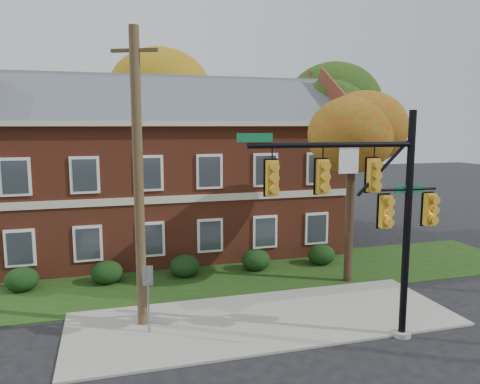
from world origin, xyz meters
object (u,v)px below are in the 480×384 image
object	(u,v)px
hedge_center	(185,266)
apartment_building	(168,162)
hedge_far_right	(321,255)
sign_post	(148,288)
hedge_far_left	(22,280)
tree_near_right	(358,134)
tree_right_rear	(344,108)
utility_pole	(138,180)
hedge_left	(107,272)
hedge_right	(256,260)
tree_far_rear	(171,100)
traffic_signal	(371,201)

from	to	relation	value
hedge_center	apartment_building	bearing A→B (deg)	90.00
hedge_far_right	sign_post	world-z (taller)	sign_post
hedge_far_left	tree_near_right	size ratio (longest dim) A/B	0.16
tree_right_rear	sign_post	xyz separation A→B (m)	(-13.48, -11.81, -6.49)
hedge_far_right	utility_pole	xyz separation A→B (m)	(-9.32, -4.91, 4.68)
hedge_left	tree_right_rear	world-z (taller)	tree_right_rear
utility_pole	sign_post	size ratio (longest dim) A/B	4.28
hedge_right	tree_right_rear	xyz separation A→B (m)	(7.81, 6.11, 7.60)
hedge_center	sign_post	size ratio (longest dim) A/B	0.58
hedge_left	hedge_center	size ratio (longest dim) A/B	1.00
tree_far_rear	traffic_signal	distance (m)	21.89
hedge_far_right	sign_post	distance (m)	10.85
hedge_center	tree_far_rear	xyz separation A→B (m)	(1.34, 13.09, 8.32)
hedge_far_left	hedge_far_right	size ratio (longest dim) A/B	1.00
apartment_building	utility_pole	world-z (taller)	utility_pole
hedge_right	utility_pole	xyz separation A→B (m)	(-5.82, -4.91, 4.68)
hedge_left	hedge_center	xyz separation A→B (m)	(3.50, 0.00, 0.00)
hedge_far_right	tree_far_rear	world-z (taller)	tree_far_rear
sign_post	tree_right_rear	bearing A→B (deg)	51.80
hedge_center	hedge_left	bearing A→B (deg)	180.00
apartment_building	hedge_right	xyz separation A→B (m)	(3.50, -5.25, -4.46)
tree_far_rear	traffic_signal	world-z (taller)	tree_far_rear
tree_near_right	tree_far_rear	xyz separation A→B (m)	(-5.88, 15.93, 2.17)
hedge_far_right	traffic_signal	distance (m)	9.43
tree_right_rear	tree_far_rear	xyz separation A→B (m)	(-9.97, 6.98, 0.72)
hedge_left	hedge_right	xyz separation A→B (m)	(7.00, 0.00, 0.00)
hedge_far_left	traffic_signal	distance (m)	14.80
tree_near_right	tree_right_rear	world-z (taller)	tree_right_rear
hedge_far_right	hedge_far_left	bearing A→B (deg)	180.00
hedge_left	tree_near_right	bearing A→B (deg)	-14.81
hedge_right	tree_right_rear	distance (m)	12.50
apartment_building	tree_far_rear	size ratio (longest dim) A/B	1.63
apartment_building	hedge_left	bearing A→B (deg)	-123.67
hedge_left	tree_far_rear	xyz separation A→B (m)	(4.84, 13.09, 8.32)
hedge_center	tree_right_rear	world-z (taller)	tree_right_rear
hedge_right	hedge_left	bearing A→B (deg)	180.00
hedge_left	tree_right_rear	size ratio (longest dim) A/B	0.13
tree_right_rear	tree_far_rear	world-z (taller)	tree_far_rear
tree_near_right	apartment_building	bearing A→B (deg)	131.77
hedge_left	utility_pole	world-z (taller)	utility_pole
hedge_center	traffic_signal	distance (m)	10.25
tree_right_rear	tree_near_right	bearing A→B (deg)	-114.58
apartment_building	hedge_far_right	xyz separation A→B (m)	(7.00, -5.25, -4.46)
apartment_building	tree_near_right	bearing A→B (deg)	-48.23
hedge_far_left	tree_far_rear	distance (m)	17.61
hedge_center	hedge_far_right	size ratio (longest dim) A/B	1.00
apartment_building	hedge_center	bearing A→B (deg)	-90.00
tree_near_right	tree_far_rear	size ratio (longest dim) A/B	0.74
hedge_center	sign_post	world-z (taller)	sign_post
hedge_right	tree_near_right	xyz separation A→B (m)	(3.72, -2.83, 6.14)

